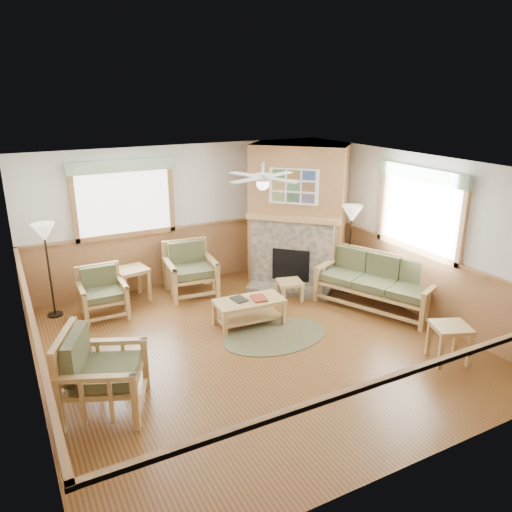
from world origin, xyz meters
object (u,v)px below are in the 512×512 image
sofa (376,283)px  armchair_back_left (103,293)px  armchair_left (104,372)px  coffee_table (249,312)px  armchair_back_right (191,270)px  floor_lamp_right (350,249)px  end_table_chairs (132,284)px  floor_lamp_left (49,271)px  end_table_sofa (449,343)px  footstool (290,290)px

sofa → armchair_back_left: 4.70m
armchair_left → coffee_table: bearing=-41.1°
armchair_back_right → coffee_table: (0.38, -1.66, -0.26)m
sofa → armchair_back_left: sofa is taller
armchair_back_right → floor_lamp_right: bearing=-19.7°
end_table_chairs → armchair_back_left: bearing=-144.0°
armchair_back_right → armchair_left: (-2.18, -2.87, 0.03)m
sofa → armchair_back_right: (-2.64, 2.10, 0.02)m
armchair_back_left → armchair_left: 2.73m
armchair_back_right → floor_lamp_left: bearing=-179.2°
sofa → armchair_left: armchair_left is taller
end_table_chairs → floor_lamp_right: size_ratio=0.36×
end_table_sofa → floor_lamp_right: 2.79m
footstool → coffee_table: bearing=-153.4°
end_table_chairs → floor_lamp_right: 4.06m
sofa → footstool: (-1.15, 0.99, -0.28)m
sofa → coffee_table: bearing=-125.4°
floor_lamp_right → sofa: bearing=-92.8°
footstool → floor_lamp_right: floor_lamp_right is taller
coffee_table → end_table_chairs: end_table_chairs is taller
armchair_back_right → coffee_table: 1.72m
floor_lamp_left → footstool: bearing=-18.5°
armchair_back_right → footstool: armchair_back_right is taller
footstool → floor_lamp_left: 4.16m
footstool → end_table_chairs: bearing=152.0°
end_table_chairs → armchair_left: bearing=-109.9°
armchair_back_left → coffee_table: size_ratio=0.74×
end_table_sofa → floor_lamp_right: (0.32, 2.71, 0.56)m
armchair_left → end_table_sofa: bearing=-80.3°
armchair_left → floor_lamp_right: 5.12m
armchair_back_right → armchair_back_left: bearing=-167.6°
floor_lamp_left → floor_lamp_right: size_ratio=0.97×
sofa → armchair_back_left: (-4.29, 1.90, -0.05)m
armchair_back_right → end_table_chairs: armchair_back_right is taller
footstool → armchair_back_left: bearing=163.9°
floor_lamp_right → armchair_left: bearing=-161.8°
armchair_left → sofa: bearing=-57.3°
floor_lamp_right → end_table_sofa: bearing=-96.8°
coffee_table → armchair_back_left: bearing=147.9°
armchair_back_right → floor_lamp_left: (-2.40, 0.20, 0.33)m
coffee_table → footstool: 1.25m
end_table_chairs → footstool: bearing=-28.0°
end_table_sofa → floor_lamp_right: size_ratio=0.33×
sofa → armchair_left: bearing=-105.4°
end_table_chairs → footstool: 2.88m
end_table_chairs → end_table_sofa: end_table_chairs is taller
end_table_sofa → footstool: bearing=106.6°
armchair_back_left → floor_lamp_left: (-0.75, 0.40, 0.40)m
footstool → floor_lamp_left: bearing=161.5°
armchair_left → end_table_sofa: (4.53, -1.12, -0.24)m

